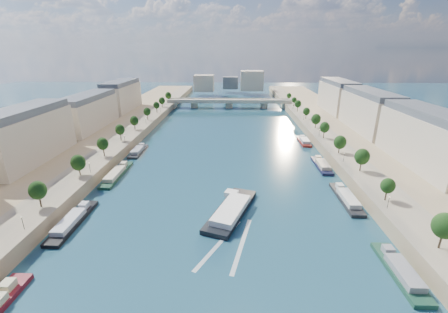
{
  "coord_description": "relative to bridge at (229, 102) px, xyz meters",
  "views": [
    {
      "loc": [
        4.62,
        -38.34,
        51.98
      ],
      "look_at": [
        0.27,
        90.61,
        5.0
      ],
      "focal_mm": 24.0,
      "sensor_mm": 36.0,
      "label": 1
    }
  ],
  "objects": [
    {
      "name": "moored_barges_left",
      "position": [
        -45.5,
        -193.05,
        -4.24
      ],
      "size": [
        5.0,
        151.23,
        3.6
      ],
      "color": "#1D1E3F",
      "rests_on": "ground"
    },
    {
      "name": "buildings_right",
      "position": [
        85.0,
        -123.23,
        11.37
      ],
      "size": [
        16.0,
        226.0,
        23.2
      ],
      "color": "#C0AE94",
      "rests_on": "ground"
    },
    {
      "name": "buildings_left",
      "position": [
        -85.0,
        -123.23,
        11.37
      ],
      "size": [
        16.0,
        226.0,
        23.2
      ],
      "color": "#C0AE94",
      "rests_on": "ground"
    },
    {
      "name": "ground",
      "position": [
        0.0,
        -135.23,
        -5.08
      ],
      "size": [
        700.0,
        700.0,
        0.0
      ],
      "primitive_type": "plane",
      "color": "#0E343E",
      "rests_on": "ground"
    },
    {
      "name": "trees_right",
      "position": [
        55.0,
        -125.23,
        5.39
      ],
      "size": [
        4.8,
        268.8,
        8.26
      ],
      "color": "#382B1E",
      "rests_on": "ground"
    },
    {
      "name": "quay_left",
      "position": [
        -72.0,
        -135.23,
        -2.58
      ],
      "size": [
        44.0,
        520.0,
        5.0
      ],
      "primitive_type": "cube",
      "color": "#9E8460",
      "rests_on": "ground"
    },
    {
      "name": "wake",
      "position": [
        4.06,
        -202.83,
        -5.06
      ],
      "size": [
        16.08,
        25.65,
        0.04
      ],
      "color": "silver",
      "rests_on": "ground"
    },
    {
      "name": "tour_barge",
      "position": [
        4.06,
        -186.3,
        -3.87
      ],
      "size": [
        18.4,
        31.78,
        4.15
      ],
      "rotation": [
        0.0,
        0.0,
        -0.34
      ],
      "color": "black",
      "rests_on": "ground"
    },
    {
      "name": "pave_right",
      "position": [
        57.0,
        -135.23,
        -0.03
      ],
      "size": [
        14.0,
        520.0,
        0.1
      ],
      "primitive_type": "cube",
      "color": "gray",
      "rests_on": "quay_right"
    },
    {
      "name": "pave_left",
      "position": [
        -57.0,
        -135.23,
        -0.03
      ],
      "size": [
        14.0,
        520.0,
        0.1
      ],
      "primitive_type": "cube",
      "color": "gray",
      "rests_on": "quay_left"
    },
    {
      "name": "lamps_right",
      "position": [
        52.5,
        -130.23,
        2.7
      ],
      "size": [
        0.36,
        200.36,
        4.28
      ],
      "color": "black",
      "rests_on": "ground"
    },
    {
      "name": "trees_left",
      "position": [
        -55.0,
        -133.23,
        5.39
      ],
      "size": [
        4.8,
        268.8,
        8.26
      ],
      "color": "#382B1E",
      "rests_on": "ground"
    },
    {
      "name": "bridge",
      "position": [
        0.0,
        0.0,
        0.0
      ],
      "size": [
        112.0,
        12.0,
        8.15
      ],
      "color": "#C1B79E",
      "rests_on": "ground"
    },
    {
      "name": "skyline",
      "position": [
        3.19,
        84.29,
        9.57
      ],
      "size": [
        79.0,
        42.0,
        22.0
      ],
      "color": "#C0AE94",
      "rests_on": "ground"
    },
    {
      "name": "quay_right",
      "position": [
        72.0,
        -135.23,
        -2.58
      ],
      "size": [
        44.0,
        520.0,
        5.0
      ],
      "primitive_type": "cube",
      "color": "#9E8460",
      "rests_on": "ground"
    },
    {
      "name": "lamps_left",
      "position": [
        -52.5,
        -145.23,
        2.7
      ],
      "size": [
        0.36,
        200.36,
        4.28
      ],
      "color": "black",
      "rests_on": "ground"
    },
    {
      "name": "moored_barges_right",
      "position": [
        45.5,
        -183.12,
        -4.24
      ],
      "size": [
        5.0,
        167.02,
        3.6
      ],
      "color": "black",
      "rests_on": "ground"
    }
  ]
}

